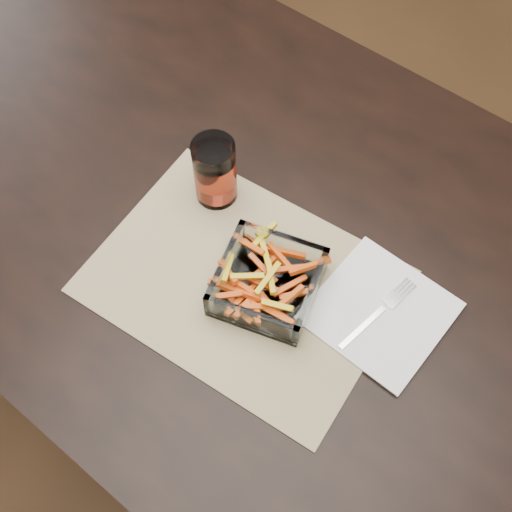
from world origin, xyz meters
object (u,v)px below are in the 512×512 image
object	(u,v)px
tumbler	(215,173)
fork	(380,311)
dining_table	(245,242)
glass_bowl	(268,283)

from	to	relation	value
tumbler	fork	world-z (taller)	tumbler
dining_table	fork	world-z (taller)	fork
glass_bowl	tumbler	bearing A→B (deg)	152.82
glass_bowl	fork	size ratio (longest dim) A/B	1.14
tumbler	glass_bowl	bearing A→B (deg)	-27.18
dining_table	fork	size ratio (longest dim) A/B	10.04
dining_table	glass_bowl	bearing A→B (deg)	-37.43
dining_table	glass_bowl	distance (m)	0.19
glass_bowl	tumbler	xyz separation A→B (m)	(-0.18, 0.09, 0.03)
glass_bowl	fork	distance (m)	0.17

